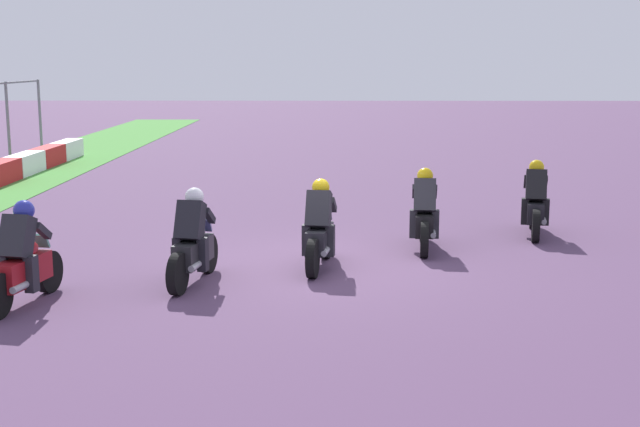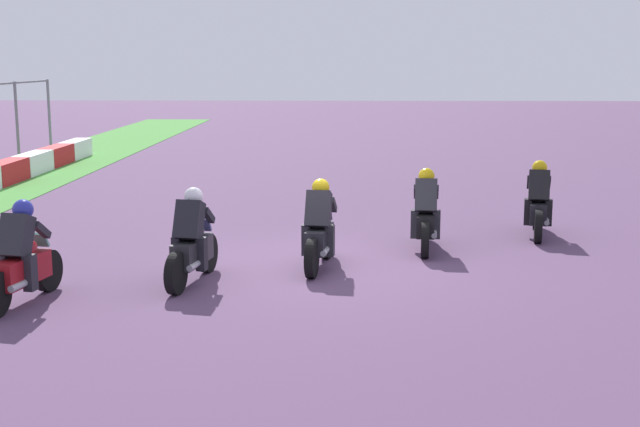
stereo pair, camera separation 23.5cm
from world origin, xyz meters
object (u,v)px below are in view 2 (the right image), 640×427
rider_lane_d (192,244)px  rider_lane_e (21,262)px  rider_lane_a (538,205)px  rider_lane_b (426,216)px  rider_lane_c (319,232)px

rider_lane_d → rider_lane_e: 2.56m
rider_lane_a → rider_lane_b: 2.70m
rider_lane_d → rider_lane_e: (-1.24, 2.24, 0.00)m
rider_lane_c → rider_lane_d: size_ratio=1.00×
rider_lane_c → rider_lane_e: same height
rider_lane_a → rider_lane_d: (-3.82, 6.26, 0.00)m
rider_lane_c → rider_lane_e: bearing=127.0°
rider_lane_d → rider_lane_b: bearing=-46.5°
rider_lane_a → rider_lane_b: bearing=130.3°
rider_lane_c → rider_lane_d: same height
rider_lane_b → rider_lane_c: 2.42m
rider_lane_e → rider_lane_a: bearing=-48.4°
rider_lane_a → rider_lane_c: same height
rider_lane_a → rider_lane_d: 7.33m
rider_lane_a → rider_lane_b: same height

